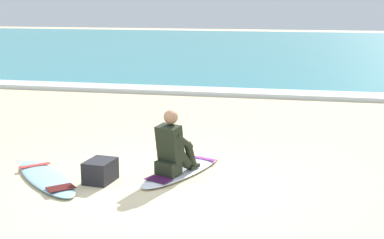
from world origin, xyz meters
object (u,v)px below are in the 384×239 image
(beach_bag, at_px, (100,171))
(surfer_seated, at_px, (173,149))
(surfboard_main, at_px, (183,170))
(surfboard_spare_near, at_px, (46,178))

(beach_bag, bearing_deg, surfer_seated, 23.22)
(surfer_seated, xyz_separation_m, beach_bag, (-0.97, -0.42, -0.28))
(surfboard_main, height_order, beach_bag, beach_bag)
(surfboard_main, bearing_deg, beach_bag, -147.16)
(surfboard_main, relative_size, surfboard_spare_near, 1.17)
(surfboard_main, distance_m, surfer_seated, 0.49)
(surfboard_main, xyz_separation_m, surfboard_spare_near, (-1.86, -0.78, 0.00))
(surfboard_spare_near, xyz_separation_m, beach_bag, (0.80, 0.10, 0.12))
(surfboard_main, distance_m, beach_bag, 1.27)
(surfboard_main, distance_m, surfboard_spare_near, 2.02)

